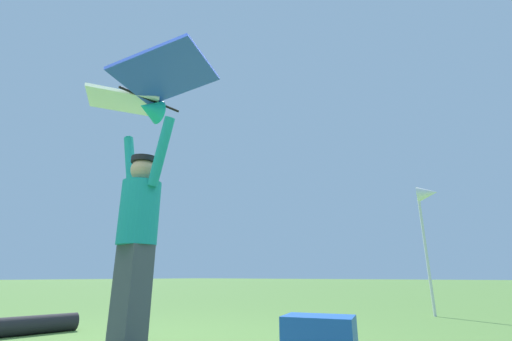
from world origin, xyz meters
The scene contains 5 objects.
kite_flyer_person centered at (-0.07, 0.22, 0.94)m, with size 0.81×0.37×1.92m.
held_stunt_kite centered at (-0.07, 0.15, 2.25)m, with size 1.75×0.98×0.40m.
cooler_box centered at (1.36, 0.76, 0.15)m, with size 0.48×0.32×0.30m, color #1E51B2.
spare_kite_bag centered at (-1.52, 0.04, 0.09)m, with size 0.18×0.18×0.95m, color black.
marker_flag centered at (1.55, 4.30, 1.68)m, with size 0.30×0.24×1.94m.
Camera 1 is at (2.56, -1.57, 0.57)m, focal length 24.07 mm.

